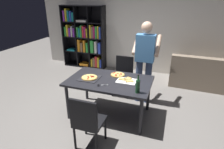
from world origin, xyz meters
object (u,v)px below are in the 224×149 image
at_px(chair_far_side, 123,73).
at_px(couch, 205,75).
at_px(chair_near_camera, 87,120).
at_px(second_pizza_plain, 118,75).
at_px(wine_bottle, 138,86).
at_px(kitchen_scissors, 101,85).
at_px(pepperoni_pizza_on_tray, 90,78).
at_px(dining_table, 109,84).
at_px(bookshelf, 85,38).
at_px(person_serving_pizza, 145,58).

height_order(chair_far_side, couch, chair_far_side).
relative_size(chair_near_camera, second_pizza_plain, 3.28).
bearing_deg(wine_bottle, kitchen_scissors, 176.25).
xyz_separation_m(kitchen_scissors, second_pizza_plain, (0.14, 0.54, 0.01)).
relative_size(chair_far_side, second_pizza_plain, 3.28).
xyz_separation_m(chair_near_camera, second_pizza_plain, (0.08, 1.23, 0.25)).
xyz_separation_m(chair_far_side, couch, (1.90, 1.02, -0.21)).
xyz_separation_m(chair_far_side, pepperoni_pizza_on_tray, (-0.38, -1.02, 0.25)).
bearing_deg(second_pizza_plain, kitchen_scissors, -104.71).
bearing_deg(kitchen_scissors, dining_table, 76.79).
relative_size(kitchen_scissors, second_pizza_plain, 0.72).
height_order(couch, pepperoni_pizza_on_tray, couch).
relative_size(chair_far_side, pepperoni_pizza_on_tray, 2.49).
distance_m(pepperoni_pizza_on_tray, kitchen_scissors, 0.38).
distance_m(couch, pepperoni_pizza_on_tray, 3.10).
bearing_deg(chair_near_camera, dining_table, 90.00).
distance_m(bookshelf, wine_bottle, 3.54).
relative_size(pepperoni_pizza_on_tray, second_pizza_plain, 1.31).
relative_size(dining_table, chair_near_camera, 1.72).
distance_m(chair_near_camera, bookshelf, 3.77).
height_order(dining_table, couch, couch).
distance_m(dining_table, second_pizza_plain, 0.29).
distance_m(chair_near_camera, kitchen_scissors, 0.74).
distance_m(couch, kitchen_scissors, 3.02).
distance_m(chair_near_camera, pepperoni_pizza_on_tray, 1.01).
distance_m(pepperoni_pizza_on_tray, wine_bottle, 1.02).
relative_size(chair_far_side, person_serving_pizza, 0.51).
bearing_deg(kitchen_scissors, person_serving_pizza, 60.12).
height_order(dining_table, kitchen_scissors, kitchen_scissors).
bearing_deg(wine_bottle, bookshelf, 130.48).
height_order(person_serving_pizza, pepperoni_pizza_on_tray, person_serving_pizza).
xyz_separation_m(dining_table, chair_near_camera, (-0.00, -0.96, -0.16)).
bearing_deg(dining_table, pepperoni_pizza_on_tray, -171.00).
bearing_deg(chair_near_camera, person_serving_pizza, 73.08).
bearing_deg(chair_near_camera, chair_far_side, 90.00).
height_order(bookshelf, kitchen_scissors, bookshelf).
xyz_separation_m(chair_far_side, kitchen_scissors, (-0.06, -1.23, 0.24)).
bearing_deg(couch, person_serving_pizza, -137.93).
bearing_deg(dining_table, person_serving_pizza, 55.06).
xyz_separation_m(dining_table, bookshelf, (-1.70, 2.38, 0.28)).
bearing_deg(bookshelf, pepperoni_pizza_on_tray, -61.62).
bearing_deg(chair_near_camera, bookshelf, 116.95).
height_order(dining_table, pepperoni_pizza_on_tray, pepperoni_pizza_on_tray).
bearing_deg(pepperoni_pizza_on_tray, person_serving_pizza, 41.74).
xyz_separation_m(chair_far_side, second_pizza_plain, (0.08, -0.70, 0.25)).
xyz_separation_m(person_serving_pizza, wine_bottle, (0.08, -1.06, -0.13)).
relative_size(person_serving_pizza, second_pizza_plain, 6.37).
bearing_deg(pepperoni_pizza_on_tray, wine_bottle, -14.54).
bearing_deg(pepperoni_pizza_on_tray, chair_near_camera, -67.12).
bearing_deg(wine_bottle, couch, 60.57).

